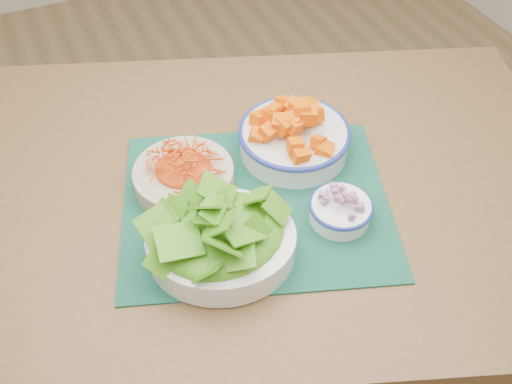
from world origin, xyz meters
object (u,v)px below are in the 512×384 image
Objects in this scene: table at (255,210)px; squash_bowl at (294,133)px; onion_bowl at (341,207)px; placemat at (256,203)px; lettuce_bowl at (221,233)px; carrot_bowl at (184,173)px.

squash_bowl is at bearing 42.05° from table.
squash_bowl is 0.20m from onion_bowl.
lettuce_bowl is at bearing -121.40° from placemat.
onion_bowl is (-0.00, -0.20, -0.02)m from squash_bowl.
carrot_bowl is at bearing 139.89° from onion_bowl.
placemat is 2.07× the size of carrot_bowl.
onion_bowl is at bearing -19.11° from placemat.
squash_bowl reaches higher than table.
onion_bowl is at bearing -91.30° from squash_bowl.
placemat is 0.17m from squash_bowl.
carrot_bowl is at bearing 156.54° from placemat.
squash_bowl is 0.30m from lettuce_bowl.
placemat is 0.15m from lettuce_bowl.
onion_bowl is at bearing 18.30° from lettuce_bowl.
squash_bowl is at bearing 0.45° from carrot_bowl.
placemat is 1.58× the size of lettuce_bowl.
table is 6.61× the size of squash_bowl.
carrot_bowl is 0.76× the size of lettuce_bowl.
table is at bearing 86.53° from placemat.
table is 0.22m from onion_bowl.
placemat reaches higher than table.
placemat is at bearing 60.90° from lettuce_bowl.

